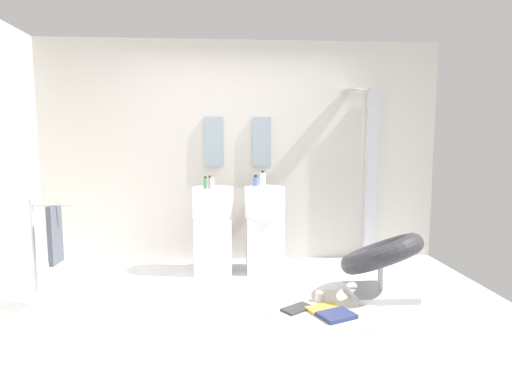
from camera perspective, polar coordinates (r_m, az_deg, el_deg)
ground_plane at (r=3.63m, az=-1.88°, el=-16.46°), size 4.80×3.60×0.04m
rear_partition at (r=4.99m, az=-2.54°, el=5.47°), size 4.80×0.10×2.60m
pedestal_sink_left at (r=4.55m, az=-5.93°, el=-4.92°), size 0.44×0.44×1.04m
pedestal_sink_right at (r=4.57m, az=1.21°, el=-4.86°), size 0.44×0.44×1.04m
vanity_mirror_left at (r=4.92m, az=-5.85°, el=6.89°), size 0.22×0.03×0.58m
vanity_mirror_right at (r=4.93m, az=0.78°, el=6.93°), size 0.22×0.03×0.58m
shower_column at (r=5.16m, az=15.50°, el=2.83°), size 0.49×0.24×2.05m
lounge_chair at (r=4.03m, az=16.85°, el=-8.82°), size 1.10×1.10×0.65m
towel_rack at (r=3.89m, az=-26.35°, el=-5.57°), size 0.37×0.22×0.95m
area_rug at (r=3.72m, az=8.85°, el=-15.55°), size 0.96×0.86×0.01m
magazine_charcoal at (r=3.65m, az=5.71°, el=-15.68°), size 0.30×0.27×0.02m
magazine_navy at (r=3.55m, az=11.06°, el=-16.34°), size 0.33×0.30×0.03m
magazine_ochre at (r=3.68m, az=9.25°, el=-15.53°), size 0.32×0.25×0.02m
coffee_mug at (r=3.84m, az=8.83°, el=-14.04°), size 0.08×0.08×0.09m
soap_bottle_grey at (r=4.33m, az=-6.38°, el=1.25°), size 0.04×0.04×0.14m
soap_bottle_clear at (r=4.39m, az=0.94°, el=1.68°), size 0.06×0.06×0.18m
soap_bottle_green at (r=4.38m, az=-6.98°, el=1.25°), size 0.05×0.05×0.13m
soap_bottle_blue at (r=4.58m, az=-0.05°, el=1.50°), size 0.06×0.06×0.12m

